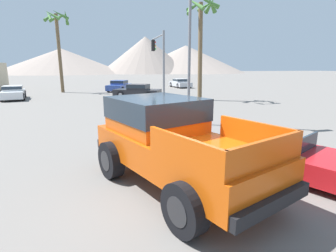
{
  "coord_description": "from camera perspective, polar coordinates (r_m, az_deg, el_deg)",
  "views": [
    {
      "loc": [
        -1.68,
        -5.79,
        2.81
      ],
      "look_at": [
        0.06,
        0.76,
        1.28
      ],
      "focal_mm": 28.0,
      "sensor_mm": 36.0,
      "label": 1
    }
  ],
  "objects": [
    {
      "name": "ground_plane",
      "position": [
        6.65,
        1.19,
        -12.27
      ],
      "size": [
        320.0,
        320.0,
        0.0
      ],
      "primitive_type": "plane",
      "color": "slate"
    },
    {
      "name": "orange_pickup_truck",
      "position": [
        6.31,
        0.48,
        -2.43
      ],
      "size": [
        3.68,
        5.42,
        2.06
      ],
      "rotation": [
        0.0,
        0.0,
        0.37
      ],
      "color": "#CC4C0C",
      "rests_on": "ground_plane"
    },
    {
      "name": "red_convertible_car",
      "position": [
        7.55,
        31.01,
        -7.52
      ],
      "size": [
        3.65,
        4.82,
        1.09
      ],
      "rotation": [
        0.0,
        0.0,
        0.48
      ],
      "color": "red",
      "rests_on": "ground_plane"
    },
    {
      "name": "parked_car_blue",
      "position": [
        32.16,
        -10.57,
        8.65
      ],
      "size": [
        3.4,
        4.83,
        1.26
      ],
      "rotation": [
        0.0,
        0.0,
        2.74
      ],
      "color": "#334C9E",
      "rests_on": "ground_plane"
    },
    {
      "name": "parked_car_white",
      "position": [
        27.09,
        -30.65,
        6.32
      ],
      "size": [
        2.46,
        4.47,
        1.2
      ],
      "rotation": [
        0.0,
        0.0,
        3.33
      ],
      "color": "white",
      "rests_on": "ground_plane"
    },
    {
      "name": "parked_car_silver",
      "position": [
        37.29,
        2.69,
        9.35
      ],
      "size": [
        2.21,
        4.61,
        1.2
      ],
      "rotation": [
        0.0,
        0.0,
        0.06
      ],
      "color": "#B7BABF",
      "rests_on": "ground_plane"
    },
    {
      "name": "parked_car_dark",
      "position": [
        24.86,
        -6.61,
        7.62
      ],
      "size": [
        4.6,
        3.57,
        1.24
      ],
      "rotation": [
        0.0,
        0.0,
        1.09
      ],
      "color": "#232328",
      "rests_on": "ground_plane"
    },
    {
      "name": "traffic_light_main",
      "position": [
        21.02,
        -2.06,
        15.31
      ],
      "size": [
        0.38,
        4.26,
        5.31
      ],
      "rotation": [
        0.0,
        0.0,
        1.57
      ],
      "color": "slate",
      "rests_on": "ground_plane"
    },
    {
      "name": "street_lamp_post",
      "position": [
        13.28,
        4.83,
        23.93
      ],
      "size": [
        0.9,
        0.24,
        9.19
      ],
      "color": "slate",
      "rests_on": "ground_plane"
    },
    {
      "name": "palm_tree_tall",
      "position": [
        23.0,
        7.18,
        21.19
      ],
      "size": [
        2.75,
        2.7,
        8.36
      ],
      "color": "brown",
      "rests_on": "ground_plane"
    },
    {
      "name": "palm_tree_short",
      "position": [
        32.23,
        -22.86,
        18.34
      ],
      "size": [
        2.67,
        2.63,
        8.73
      ],
      "color": "brown",
      "rests_on": "ground_plane"
    },
    {
      "name": "distant_mountain_range",
      "position": [
        129.57,
        -24.43,
        13.97
      ],
      "size": [
        171.26,
        69.69,
        19.96
      ],
      "color": "gray",
      "rests_on": "ground_plane"
    }
  ]
}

